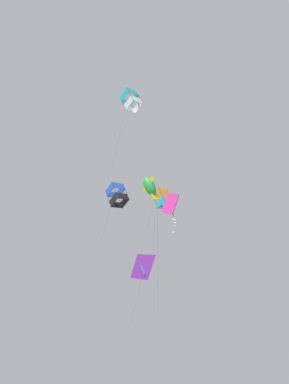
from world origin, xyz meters
name	(u,v)px	position (x,y,z in m)	size (l,w,h in m)	color
kite_diamond_mid_left	(170,204)	(3.83, 0.80, 28.17)	(2.78, 1.73, 9.09)	#DB2D93
kite_delta_upper_right	(143,267)	(-4.09, 2.79, 28.37)	(2.98, 1.36, 6.09)	purple
kite_box_near_right	(163,199)	(-0.70, 3.10, 34.40)	(2.24, 2.06, 7.19)	orange
kite_fish_near_left	(150,187)	(2.19, 0.02, 31.48)	(1.69, 1.73, 5.43)	green
kite_box_far_centre	(117,195)	(-3.35, -0.63, 35.55)	(2.19, 2.27, 6.75)	blue
kite_box_low_drifter	(131,101)	(5.53, -3.62, 37.76)	(2.08, 1.99, 10.53)	#1EB2C6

